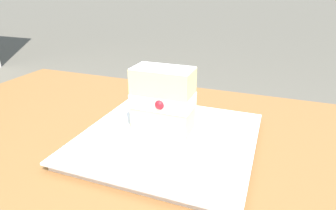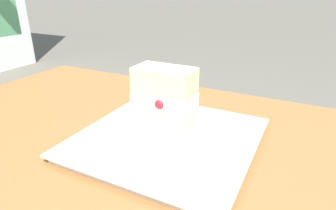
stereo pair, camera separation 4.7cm
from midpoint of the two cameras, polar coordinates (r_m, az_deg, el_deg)
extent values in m
cylinder|color=brown|center=(1.14, -21.32, -14.37)|extent=(0.07, 0.07, 0.73)
cube|color=brown|center=(0.43, -6.69, -17.22)|extent=(1.14, 0.82, 0.04)
cube|color=white|center=(0.50, -2.71, -7.09)|extent=(0.28, 0.28, 0.01)
cube|color=white|center=(0.50, -2.73, -6.28)|extent=(0.29, 0.29, 0.00)
cube|color=#EAD18C|center=(0.51, -3.62, -2.60)|extent=(0.10, 0.05, 0.04)
cube|color=white|center=(0.49, -3.71, 0.96)|extent=(0.10, 0.06, 0.02)
sphere|color=#B21923|center=(0.47, -4.49, 0.04)|extent=(0.02, 0.02, 0.02)
sphere|color=#B21923|center=(0.52, -2.14, 1.81)|extent=(0.02, 0.02, 0.02)
sphere|color=#B21923|center=(0.52, -4.77, 1.95)|extent=(0.02, 0.02, 0.02)
cube|color=#EAD18C|center=(0.48, -3.81, 4.71)|extent=(0.10, 0.05, 0.04)
cube|color=white|center=(0.48, -3.88, 7.27)|extent=(0.10, 0.05, 0.00)
camera|label=1|loc=(0.02, -92.86, -1.20)|focal=30.67mm
camera|label=2|loc=(0.02, 87.14, 1.20)|focal=30.67mm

